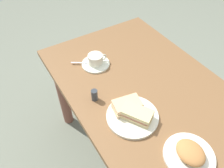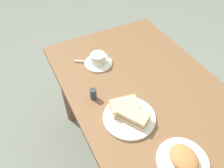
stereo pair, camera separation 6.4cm
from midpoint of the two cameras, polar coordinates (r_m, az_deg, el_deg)
The scene contains 11 objects.
ground_plane at distance 1.77m, azimuth 6.53°, elevation -16.02°, with size 6.00×6.00×0.00m, color slate.
dining_table at distance 1.30m, azimuth 8.59°, elevation -4.20°, with size 1.12×0.78×0.70m.
sandwich_plate at distance 1.05m, azimuth 6.14°, elevation -8.51°, with size 0.24×0.24×0.01m, color silver.
sandwich_front at distance 1.02m, azimuth 7.22°, elevation -7.99°, with size 0.16×0.14×0.05m.
sandwich_back at distance 1.05m, azimuth 4.93°, elevation -5.73°, with size 0.10×0.14×0.05m.
coffee_saucer at distance 1.31m, azimuth -2.07°, elevation 5.28°, with size 0.16×0.16×0.01m, color silver.
coffee_cup at distance 1.28m, azimuth -2.05°, elevation 6.51°, with size 0.08×0.11×0.06m.
spoon at distance 1.31m, azimuth -5.43°, elevation 5.74°, with size 0.06×0.09×0.01m.
side_plate at distance 0.99m, azimuth 19.28°, elevation -18.11°, with size 0.21×0.21×0.01m, color silver.
side_food_pile at distance 0.96m, azimuth 19.71°, elevation -17.34°, with size 0.12×0.10×0.04m, color #B4753E.
salt_shaker at distance 1.10m, azimuth -3.11°, elevation -2.59°, with size 0.03×0.03×0.06m, color #33383D.
Camera 2 is at (-0.66, 0.52, 1.56)m, focal length 36.06 mm.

